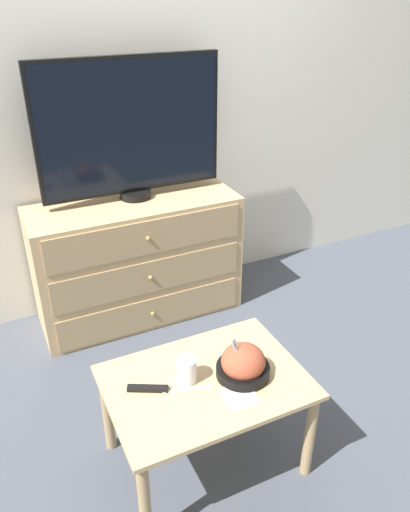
% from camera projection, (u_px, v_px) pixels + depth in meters
% --- Properties ---
extents(ground_plane, '(12.00, 12.00, 0.00)m').
position_uv_depth(ground_plane, '(149.00, 287.00, 3.40)').
color(ground_plane, '#474C56').
extents(wall_back, '(12.00, 0.05, 2.60)m').
position_uv_depth(wall_back, '(135.00, 89.00, 2.79)').
color(wall_back, silver).
rests_on(wall_back, ground_plane).
extents(dresser, '(1.20, 0.45, 0.74)m').
position_uv_depth(dresser, '(138.00, 260.00, 2.97)').
color(dresser, tan).
rests_on(dresser, ground_plane).
extents(tv, '(1.03, 0.18, 0.77)m').
position_uv_depth(tv, '(131.00, 129.00, 2.68)').
color(tv, black).
rests_on(tv, dresser).
extents(coffee_table, '(0.78, 0.56, 0.45)m').
position_uv_depth(coffee_table, '(206.00, 394.00, 2.00)').
color(coffee_table, tan).
rests_on(coffee_table, ground_plane).
extents(takeout_bowl, '(0.21, 0.21, 0.18)m').
position_uv_depth(takeout_bowl, '(243.00, 364.00, 1.96)').
color(takeout_bowl, black).
rests_on(takeout_bowl, coffee_table).
extents(drink_cup, '(0.08, 0.08, 0.11)m').
position_uv_depth(drink_cup, '(187.00, 371.00, 1.94)').
color(drink_cup, white).
rests_on(drink_cup, coffee_table).
extents(napkin, '(0.14, 0.14, 0.00)m').
position_uv_depth(napkin, '(240.00, 396.00, 1.88)').
color(napkin, silver).
rests_on(napkin, coffee_table).
extents(knife, '(0.19, 0.06, 0.01)m').
position_uv_depth(knife, '(188.00, 389.00, 1.92)').
color(knife, silver).
rests_on(knife, coffee_table).
extents(remote_control, '(0.15, 0.10, 0.02)m').
position_uv_depth(remote_control, '(148.00, 388.00, 1.91)').
color(remote_control, black).
rests_on(remote_control, coffee_table).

